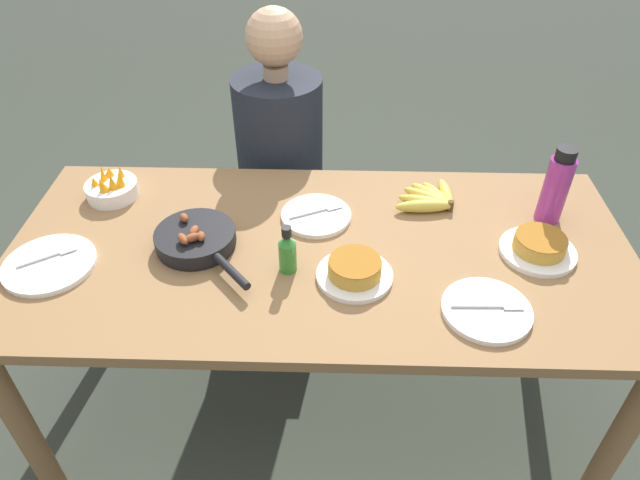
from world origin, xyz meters
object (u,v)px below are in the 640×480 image
(frittata_plate_side, at_px, (355,271))
(person_figure, at_px, (282,192))
(frittata_plate_center, at_px, (539,247))
(fruit_bowl_mango, at_px, (112,188))
(empty_plate_far_right, at_px, (316,215))
(empty_plate_near_front, at_px, (49,264))
(water_bottle, at_px, (556,187))
(empty_plate_far_left, at_px, (487,310))
(banana_bunch, at_px, (431,199))
(skillet, at_px, (197,239))
(hot_sauce_bottle, at_px, (287,252))

(frittata_plate_side, distance_m, person_figure, 0.87)
(frittata_plate_center, relative_size, fruit_bowl_mango, 1.31)
(empty_plate_far_right, bearing_deg, person_figure, 107.73)
(empty_plate_near_front, xyz_separation_m, water_bottle, (1.48, 0.27, 0.11))
(empty_plate_far_left, xyz_separation_m, water_bottle, (0.27, 0.41, 0.11))
(person_figure, bearing_deg, banana_bunch, -37.82)
(skillet, distance_m, hot_sauce_bottle, 0.29)
(skillet, relative_size, frittata_plate_center, 1.54)
(empty_plate_far_right, height_order, water_bottle, water_bottle)
(banana_bunch, xyz_separation_m, skillet, (-0.72, -0.24, 0.01))
(empty_plate_far_left, height_order, hot_sauce_bottle, hot_sauce_bottle)
(fruit_bowl_mango, bearing_deg, person_figure, 37.71)
(frittata_plate_side, distance_m, water_bottle, 0.68)
(frittata_plate_center, relative_size, empty_plate_near_front, 0.85)
(banana_bunch, height_order, water_bottle, water_bottle)
(frittata_plate_center, relative_size, frittata_plate_side, 1.03)
(banana_bunch, bearing_deg, frittata_plate_side, -125.28)
(banana_bunch, xyz_separation_m, frittata_plate_side, (-0.26, -0.36, 0.01))
(frittata_plate_center, distance_m, empty_plate_far_left, 0.31)
(frittata_plate_center, xyz_separation_m, frittata_plate_side, (-0.54, -0.12, 0.00))
(frittata_plate_side, distance_m, empty_plate_far_left, 0.36)
(empty_plate_near_front, height_order, empty_plate_far_left, same)
(empty_plate_far_right, bearing_deg, water_bottle, 1.36)
(skillet, distance_m, water_bottle, 1.09)
(fruit_bowl_mango, xyz_separation_m, person_figure, (0.52, 0.40, -0.28))
(empty_plate_far_left, relative_size, empty_plate_far_right, 1.06)
(banana_bunch, distance_m, fruit_bowl_mango, 1.05)
(skillet, height_order, person_figure, person_figure)
(skillet, xyz_separation_m, person_figure, (0.19, 0.65, -0.28))
(empty_plate_far_right, height_order, person_figure, person_figure)
(hot_sauce_bottle, bearing_deg, person_figure, 96.82)
(water_bottle, bearing_deg, banana_bunch, 169.01)
(empty_plate_far_left, bearing_deg, fruit_bowl_mango, 156.41)
(frittata_plate_side, relative_size, person_figure, 0.17)
(hot_sauce_bottle, bearing_deg, skillet, 161.32)
(hot_sauce_bottle, xyz_separation_m, person_figure, (-0.09, 0.74, -0.31))
(frittata_plate_side, xyz_separation_m, hot_sauce_bottle, (-0.19, 0.03, 0.04))
(hot_sauce_bottle, bearing_deg, banana_bunch, 36.79)
(empty_plate_far_left, bearing_deg, frittata_plate_side, 160.39)
(skillet, relative_size, fruit_bowl_mango, 2.02)
(empty_plate_far_left, distance_m, person_figure, 1.12)
(banana_bunch, bearing_deg, fruit_bowl_mango, 179.33)
(empty_plate_near_front, height_order, water_bottle, water_bottle)
(hot_sauce_bottle, height_order, person_figure, person_figure)
(skillet, distance_m, empty_plate_near_front, 0.42)
(empty_plate_far_right, bearing_deg, banana_bunch, 13.08)
(skillet, height_order, hot_sauce_bottle, hot_sauce_bottle)
(skillet, relative_size, empty_plate_far_left, 1.45)
(frittata_plate_center, height_order, water_bottle, water_bottle)
(frittata_plate_center, bearing_deg, fruit_bowl_mango, 169.22)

